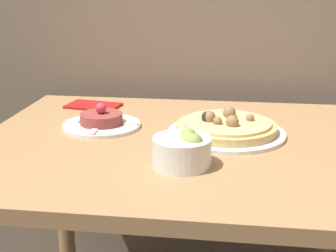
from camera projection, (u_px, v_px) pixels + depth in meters
name	position (u px, v px, depth m)	size (l,w,h in m)	color
dining_table	(180.00, 178.00, 1.24)	(1.06, 0.84, 0.73)	#AD7F51
pizza_plate	(226.00, 128.00, 1.25)	(0.31, 0.31, 0.07)	white
tartare_plate	(101.00, 122.00, 1.31)	(0.22, 0.22, 0.07)	white
small_bowl	(183.00, 150.00, 1.04)	(0.13, 0.13, 0.08)	white
napkin	(93.00, 106.00, 1.52)	(0.18, 0.13, 0.01)	red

